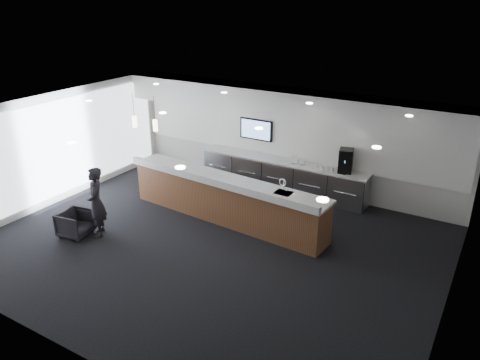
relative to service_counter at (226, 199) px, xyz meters
The scene contains 23 objects.
ground 1.46m from the service_counter, 72.20° to the right, with size 10.00×10.00×0.00m, color black.
ceiling 2.77m from the service_counter, 72.20° to the right, with size 10.00×8.00×0.02m, color black.
back_wall 2.90m from the service_counter, 81.41° to the left, with size 10.00×0.02×3.00m, color silver.
left_wall 4.85m from the service_counter, 164.41° to the right, with size 0.02×8.00×3.00m, color silver.
right_wall 5.64m from the service_counter, 13.31° to the right, with size 0.02×8.00×3.00m, color silver.
soffit_bulkhead 3.10m from the service_counter, 79.74° to the left, with size 10.00×0.90×0.70m, color white.
alcove_panel 2.91m from the service_counter, 81.32° to the left, with size 9.80×0.06×1.40m, color white.
window_blinds_wall 4.82m from the service_counter, 164.28° to the right, with size 0.04×7.36×2.55m, color #AEBDD1.
back_credenza 2.40m from the service_counter, 80.12° to the left, with size 5.06×0.66×0.95m.
wall_tv 2.90m from the service_counter, 102.64° to the left, with size 1.05×0.08×0.62m.
pendant_left 2.65m from the service_counter, 166.43° to the right, with size 0.12×0.12×0.30m, color #FFF3C6.
pendant_right 3.20m from the service_counter, 169.88° to the right, with size 0.12×0.12×0.30m, color #FFF3C6.
ceiling_can_lights 2.75m from the service_counter, 72.20° to the right, with size 7.00×5.00×0.02m, color white, non-canonical shape.
service_counter is the anchor object (origin of this frame).
coffee_machine 3.37m from the service_counter, 47.01° to the left, with size 0.45×0.53×0.63m.
info_sign_left 2.57m from the service_counter, 65.64° to the left, with size 0.16×0.02×0.21m, color white.
info_sign_right 2.49m from the service_counter, 70.13° to the left, with size 0.19×0.02×0.25m, color white.
armchair 3.66m from the service_counter, 136.02° to the right, with size 0.68×0.69×0.63m, color black.
lounge_guest 3.13m from the service_counter, 134.38° to the right, with size 0.62×0.41×1.71m, color black.
cup_0 3.03m from the service_counter, 49.52° to the left, with size 0.11×0.11×0.10m, color white.
cup_1 2.94m from the service_counter, 51.62° to the left, with size 0.11×0.11×0.10m, color white.
cup_2 2.86m from the service_counter, 53.84° to the left, with size 0.11×0.11×0.10m, color white.
cup_3 2.78m from the service_counter, 56.20° to the left, with size 0.11×0.11×0.10m, color white.
Camera 1 is at (5.38, -7.75, 5.49)m, focal length 35.00 mm.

